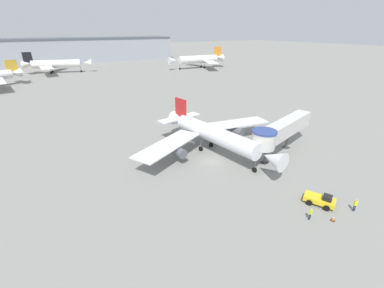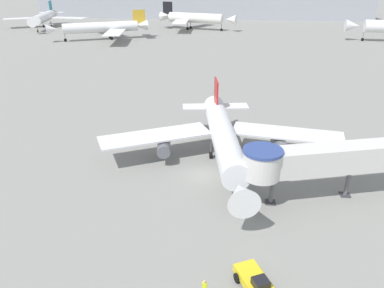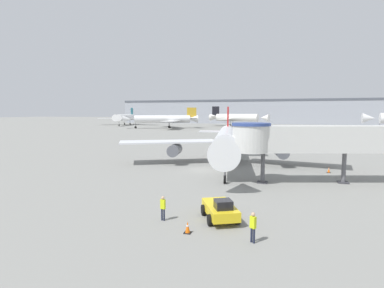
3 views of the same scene
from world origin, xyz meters
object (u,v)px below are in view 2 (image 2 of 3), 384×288
jet_bridge (317,160)px  traffic_cone_starboard_wing (328,168)px  main_airplane (224,138)px  background_jet_black_tail (194,18)px  ground_crew_wing_walker (204,288)px  pushback_tug_yellow (255,282)px  background_jet_teal_tail (44,17)px  background_jet_gold_tail (103,27)px

jet_bridge → traffic_cone_starboard_wing: size_ratio=24.70×
main_airplane → background_jet_black_tail: background_jet_black_tail is taller
main_airplane → ground_crew_wing_walker: 22.43m
pushback_tug_yellow → ground_crew_wing_walker: bearing=172.3°
background_jet_teal_tail → background_jet_black_tail: bearing=-9.7°
jet_bridge → ground_crew_wing_walker: size_ratio=10.61×
pushback_tug_yellow → background_jet_black_tail: bearing=71.8°
main_airplane → traffic_cone_starboard_wing: size_ratio=42.74×
jet_bridge → ground_crew_wing_walker: (-10.61, -14.95, -3.80)m
background_jet_gold_tail → pushback_tug_yellow: bearing=-2.5°
jet_bridge → background_jet_teal_tail: background_jet_teal_tail is taller
jet_bridge → traffic_cone_starboard_wing: (3.23, 6.64, -4.45)m
traffic_cone_starboard_wing → background_jet_teal_tail: size_ratio=0.02×
jet_bridge → background_jet_black_tail: background_jet_black_tail is taller
traffic_cone_starboard_wing → main_airplane: bearing=177.1°
background_jet_teal_tail → background_jet_gold_tail: background_jet_teal_tail is taller
background_jet_teal_tail → background_jet_gold_tail: size_ratio=1.04×
background_jet_teal_tail → main_airplane: bearing=-67.6°
ground_crew_wing_walker → background_jet_gold_tail: (-45.62, 114.85, 3.35)m
pushback_tug_yellow → jet_bridge: bearing=37.8°
background_jet_teal_tail → background_jet_black_tail: 65.07m
background_jet_teal_tail → background_jet_gold_tail: (35.09, -26.62, -0.22)m
main_airplane → background_jet_black_tail: bearing=88.8°
pushback_tug_yellow → background_jet_black_tail: background_jet_black_tail is taller
pushback_tug_yellow → ground_crew_wing_walker: ground_crew_wing_walker is taller
background_jet_black_tail → traffic_cone_starboard_wing: bearing=-150.5°
main_airplane → background_jet_black_tail: (-16.35, 121.79, 1.14)m
ground_crew_wing_walker → background_jet_black_tail: 144.95m
jet_bridge → background_jet_teal_tail: size_ratio=0.52×
main_airplane → background_jet_black_tail: size_ratio=0.95×
jet_bridge → background_jet_gold_tail: (-56.23, 99.90, -0.44)m
main_airplane → ground_crew_wing_walker: size_ratio=18.36×
pushback_tug_yellow → traffic_cone_starboard_wing: (9.98, 20.32, -0.40)m
jet_bridge → ground_crew_wing_walker: bearing=-141.4°
traffic_cone_starboard_wing → ground_crew_wing_walker: 25.65m
pushback_tug_yellow → traffic_cone_starboard_wing: bearing=37.9°
pushback_tug_yellow → background_jet_gold_tail: size_ratio=0.12×
background_jet_teal_tail → background_jet_black_tail: (65.02, 2.58, 0.19)m
ground_crew_wing_walker → traffic_cone_starboard_wing: bearing=-115.6°
ground_crew_wing_walker → main_airplane: bearing=-84.6°
jet_bridge → background_jet_teal_tail: (-91.32, 126.52, -0.23)m
traffic_cone_starboard_wing → background_jet_gold_tail: bearing=122.5°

